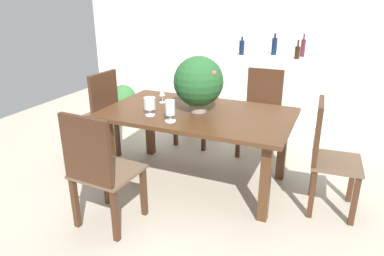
{
  "coord_description": "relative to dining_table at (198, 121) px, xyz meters",
  "views": [
    {
      "loc": [
        1.24,
        -3.09,
        1.82
      ],
      "look_at": [
        -0.09,
        -0.03,
        0.54
      ],
      "focal_mm": 33.24,
      "sensor_mm": 36.0,
      "label": 1
    }
  ],
  "objects": [
    {
      "name": "ground_plane",
      "position": [
        0.0,
        0.09,
        -0.65
      ],
      "size": [
        7.04,
        7.04,
        0.0
      ],
      "primitive_type": "plane",
      "color": "#BCB29E"
    },
    {
      "name": "back_wall",
      "position": [
        0.0,
        2.69,
        0.65
      ],
      "size": [
        6.4,
        0.1,
        2.6
      ],
      "primitive_type": "cube",
      "color": "silver",
      "rests_on": "ground"
    },
    {
      "name": "dining_table",
      "position": [
        0.0,
        0.0,
        0.0
      ],
      "size": [
        1.79,
        1.05,
        0.75
      ],
      "color": "#4C2D19",
      "rests_on": "ground"
    },
    {
      "name": "chair_head_end",
      "position": [
        -1.18,
        -0.0,
        -0.08
      ],
      "size": [
        0.47,
        0.47,
        1.04
      ],
      "rotation": [
        0.0,
        0.0,
        -1.61
      ],
      "color": "#422616",
      "rests_on": "ground"
    },
    {
      "name": "chair_near_left",
      "position": [
        -0.41,
        -1.02,
        -0.09
      ],
      "size": [
        0.5,
        0.49,
        1.0
      ],
      "rotation": [
        0.0,
        0.0,
        3.09
      ],
      "color": "#422616",
      "rests_on": "ground"
    },
    {
      "name": "chair_far_left",
      "position": [
        -0.4,
        1.02,
        -0.1
      ],
      "size": [
        0.48,
        0.46,
        0.98
      ],
      "rotation": [
        0.0,
        0.0,
        -0.04
      ],
      "color": "#422616",
      "rests_on": "ground"
    },
    {
      "name": "chair_far_right",
      "position": [
        0.4,
        1.02,
        -0.1
      ],
      "size": [
        0.46,
        0.48,
        0.99
      ],
      "rotation": [
        0.0,
        0.0,
        0.02
      ],
      "color": "#422616",
      "rests_on": "ground"
    },
    {
      "name": "chair_foot_end",
      "position": [
        1.19,
        -0.01,
        -0.1
      ],
      "size": [
        0.44,
        0.48,
        0.99
      ],
      "rotation": [
        0.0,
        0.0,
        1.64
      ],
      "color": "#422616",
      "rests_on": "ground"
    },
    {
      "name": "flower_centerpiece",
      "position": [
        0.0,
        0.02,
        0.38
      ],
      "size": [
        0.47,
        0.47,
        0.53
      ],
      "color": "gray",
      "rests_on": "dining_table"
    },
    {
      "name": "crystal_vase_left",
      "position": [
        -0.36,
        -0.27,
        0.2
      ],
      "size": [
        0.11,
        0.11,
        0.17
      ],
      "color": "silver",
      "rests_on": "dining_table"
    },
    {
      "name": "crystal_vase_center_near",
      "position": [
        -0.11,
        -0.35,
        0.21
      ],
      "size": [
        0.1,
        0.1,
        0.2
      ],
      "color": "silver",
      "rests_on": "dining_table"
    },
    {
      "name": "wine_glass",
      "position": [
        -0.45,
        0.14,
        0.2
      ],
      "size": [
        0.06,
        0.06,
        0.15
      ],
      "color": "silver",
      "rests_on": "dining_table"
    },
    {
      "name": "kitchen_counter",
      "position": [
        0.27,
        2.12,
        -0.16
      ],
      "size": [
        1.61,
        0.6,
        0.98
      ],
      "primitive_type": "cube",
      "color": "white",
      "rests_on": "ground"
    },
    {
      "name": "wine_bottle_amber",
      "position": [
        0.63,
        1.97,
        0.42
      ],
      "size": [
        0.07,
        0.07,
        0.25
      ],
      "color": "black",
      "rests_on": "kitchen_counter"
    },
    {
      "name": "wine_bottle_dark",
      "position": [
        -0.15,
        2.01,
        0.44
      ],
      "size": [
        0.07,
        0.07,
        0.25
      ],
      "color": "#0F1E38",
      "rests_on": "kitchen_counter"
    },
    {
      "name": "wine_bottle_clear",
      "position": [
        0.27,
        2.19,
        0.46
      ],
      "size": [
        0.08,
        0.08,
        0.3
      ],
      "color": "#0F1E38",
      "rests_on": "kitchen_counter"
    },
    {
      "name": "wine_bottle_green",
      "position": [
        0.67,
        2.19,
        0.45
      ],
      "size": [
        0.06,
        0.06,
        0.31
      ],
      "color": "#511E28",
      "rests_on": "kitchen_counter"
    },
    {
      "name": "potted_plant_floor",
      "position": [
        -1.69,
        1.22,
        -0.35
      ],
      "size": [
        0.4,
        0.4,
        0.56
      ],
      "color": "brown",
      "rests_on": "ground"
    }
  ]
}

